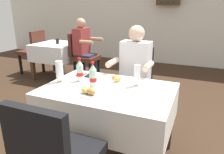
# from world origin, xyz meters

# --- Properties ---
(ground_plane) EXTENTS (11.00, 11.00, 0.00)m
(ground_plane) POSITION_xyz_m (0.00, 0.00, 0.00)
(ground_plane) COLOR #382619
(back_wall) EXTENTS (11.00, 0.12, 2.73)m
(back_wall) POSITION_xyz_m (0.00, 4.01, 1.37)
(back_wall) COLOR silver
(back_wall) RESTS_ON ground
(main_dining_table) EXTENTS (1.22, 0.83, 0.73)m
(main_dining_table) POSITION_xyz_m (-0.05, -0.08, 0.57)
(main_dining_table) COLOR white
(main_dining_table) RESTS_ON ground
(chair_far_diner_seat) EXTENTS (0.44, 0.50, 0.97)m
(chair_far_diner_seat) POSITION_xyz_m (-0.05, 0.72, 0.55)
(chair_far_diner_seat) COLOR black
(chair_far_diner_seat) RESTS_ON ground
(seated_diner_far) EXTENTS (0.50, 0.46, 1.26)m
(seated_diner_far) POSITION_xyz_m (-0.01, 0.62, 0.71)
(seated_diner_far) COLOR #282D42
(seated_diner_far) RESTS_ON ground
(plate_near_camera) EXTENTS (0.23, 0.22, 0.07)m
(plate_near_camera) POSITION_xyz_m (-0.13, -0.29, 0.76)
(plate_near_camera) COLOR white
(plate_near_camera) RESTS_ON main_dining_table
(plate_far_diner) EXTENTS (0.26, 0.26, 0.07)m
(plate_far_diner) POSITION_xyz_m (-0.05, 0.13, 0.75)
(plate_far_diner) COLOR white
(plate_far_diner) RESTS_ON main_dining_table
(beer_glass_left) EXTENTS (0.07, 0.07, 0.22)m
(beer_glass_left) POSITION_xyz_m (-0.57, -0.11, 0.85)
(beer_glass_left) COLOR white
(beer_glass_left) RESTS_ON main_dining_table
(beer_glass_middle) EXTENTS (0.07, 0.07, 0.21)m
(beer_glass_middle) POSITION_xyz_m (0.18, 0.08, 0.84)
(beer_glass_middle) COLOR white
(beer_glass_middle) RESTS_ON main_dining_table
(cola_bottle_primary) EXTENTS (0.07, 0.07, 0.25)m
(cola_bottle_primary) POSITION_xyz_m (-0.19, -0.11, 0.84)
(cola_bottle_primary) COLOR silver
(cola_bottle_primary) RESTS_ON main_dining_table
(cola_bottle_secondary) EXTENTS (0.07, 0.07, 0.25)m
(cola_bottle_secondary) POSITION_xyz_m (-0.39, -0.01, 0.84)
(cola_bottle_secondary) COLOR silver
(cola_bottle_secondary) RESTS_ON main_dining_table
(napkin_cutlery_set) EXTENTS (0.18, 0.19, 0.01)m
(napkin_cutlery_set) POSITION_xyz_m (-0.45, 0.17, 0.74)
(napkin_cutlery_set) COLOR black
(napkin_cutlery_set) RESTS_ON main_dining_table
(background_dining_table) EXTENTS (0.84, 0.84, 0.73)m
(background_dining_table) POSITION_xyz_m (-2.10, 1.84, 0.55)
(background_dining_table) COLOR white
(background_dining_table) RESTS_ON ground
(background_chair_left) EXTENTS (0.50, 0.44, 0.97)m
(background_chair_left) POSITION_xyz_m (-2.73, 1.84, 0.55)
(background_chair_left) COLOR #4C2319
(background_chair_left) RESTS_ON ground
(background_chair_right) EXTENTS (0.50, 0.44, 0.97)m
(background_chair_right) POSITION_xyz_m (-1.47, 1.84, 0.55)
(background_chair_right) COLOR #4C2319
(background_chair_right) RESTS_ON ground
(background_patron) EXTENTS (0.46, 0.50, 1.26)m
(background_patron) POSITION_xyz_m (-1.42, 1.84, 0.71)
(background_patron) COLOR #282D42
(background_patron) RESTS_ON ground
(background_table_tumbler) EXTENTS (0.06, 0.06, 0.11)m
(background_table_tumbler) POSITION_xyz_m (-2.03, 1.80, 0.79)
(background_table_tumbler) COLOR black
(background_table_tumbler) RESTS_ON background_dining_table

